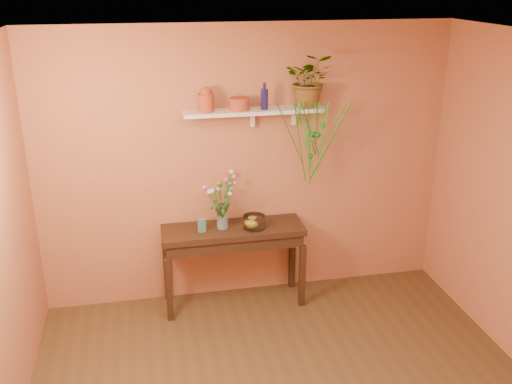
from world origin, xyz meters
The scene contains 13 objects.
room centered at (0.00, 0.00, 1.35)m, with size 4.04×4.04×2.70m.
sideboard centered at (-0.18, 1.76, 0.70)m, with size 1.36×0.44×0.82m.
wall_shelf centered at (0.06, 1.87, 1.92)m, with size 1.30×0.24×0.19m.
terracotta_jug centered at (-0.39, 1.85, 2.05)m, with size 0.14×0.14×0.23m.
terracotta_pot centered at (-0.09, 1.86, 1.99)m, with size 0.18×0.18×0.11m, color #A14024.
blue_bottle centered at (0.14, 1.84, 2.04)m, with size 0.08×0.08×0.24m.
spider_plant centered at (0.58, 1.89, 2.18)m, with size 0.44×0.38×0.49m, color #126917.
plant_fronds centered at (0.59, 1.73, 1.68)m, with size 0.71×0.32×0.84m.
glass_vase centered at (-0.28, 1.77, 0.92)m, with size 0.11×0.11×0.23m.
bouquet centered at (-0.28, 1.79, 1.20)m, with size 0.33×0.40×0.43m.
glass_bowl centered at (0.01, 1.71, 0.88)m, with size 0.21×0.21×0.13m.
lemon centered at (0.00, 1.73, 0.87)m, with size 0.09×0.09×0.09m, color yellow.
carton centered at (-0.48, 1.72, 0.89)m, with size 0.06×0.05×0.13m, color teal.
Camera 1 is at (-0.98, -3.20, 3.09)m, focal length 40.33 mm.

